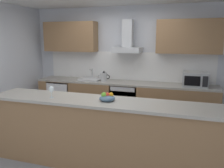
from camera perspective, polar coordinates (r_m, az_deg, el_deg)
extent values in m
cube|color=gray|center=(4.28, -2.67, -15.06)|extent=(5.65, 4.52, 0.02)
cube|color=silver|center=(5.61, 3.74, 5.20)|extent=(5.65, 0.12, 2.60)
cube|color=white|center=(5.55, 3.55, 4.41)|extent=(3.95, 0.02, 0.66)
cube|color=olive|center=(5.41, 2.64, -4.40)|extent=(4.09, 0.60, 0.86)
cube|color=#9E998E|center=(5.31, 2.68, 0.29)|extent=(4.09, 0.60, 0.04)
cube|color=olive|center=(3.48, -2.72, -12.41)|extent=(3.31, 0.52, 0.98)
cube|color=#9E998E|center=(3.31, -2.80, -4.30)|extent=(3.41, 0.64, 0.04)
cube|color=olive|center=(5.85, -10.07, 11.29)|extent=(1.31, 0.32, 0.70)
cube|color=olive|center=(5.18, 18.24, 10.94)|extent=(1.31, 0.32, 0.70)
cube|color=slate|center=(5.37, 3.31, -4.21)|extent=(0.60, 0.56, 0.80)
cube|color=black|center=(5.11, 2.48, -5.73)|extent=(0.50, 0.02, 0.48)
cube|color=#B7BABC|center=(5.01, 2.52, -1.30)|extent=(0.54, 0.02, 0.09)
cylinder|color=#B7BABC|center=(5.02, 2.40, -3.21)|extent=(0.49, 0.02, 0.02)
cube|color=white|center=(5.97, -11.82, -3.19)|extent=(0.58, 0.56, 0.85)
cube|color=silver|center=(5.73, -13.25, -3.86)|extent=(0.55, 0.02, 0.80)
cylinder|color=#B7BABC|center=(5.59, -11.43, -3.70)|extent=(0.02, 0.02, 0.38)
cube|color=#B7BABC|center=(5.05, 19.64, 1.05)|extent=(0.50, 0.36, 0.30)
cube|color=black|center=(4.86, 19.00, 0.72)|extent=(0.30, 0.02, 0.19)
cube|color=black|center=(4.88, 21.81, 0.55)|extent=(0.10, 0.01, 0.21)
cube|color=silver|center=(5.54, -5.28, 1.15)|extent=(0.50, 0.40, 0.04)
cylinder|color=#B7BABC|center=(5.63, -4.79, 2.45)|extent=(0.03, 0.03, 0.26)
cylinder|color=#B7BABC|center=(5.54, -5.13, 3.55)|extent=(0.03, 0.16, 0.03)
cylinder|color=#B7BABC|center=(5.36, -2.02, 1.70)|extent=(0.15, 0.15, 0.20)
sphere|color=black|center=(5.34, -2.02, 2.89)|extent=(0.06, 0.06, 0.06)
cone|color=#B7BABC|center=(5.39, -3.02, 2.17)|extent=(0.09, 0.04, 0.07)
torus|color=black|center=(5.33, -1.11, 1.76)|extent=(0.11, 0.02, 0.11)
cube|color=#B7BABC|center=(5.28, 3.73, 8.31)|extent=(0.62, 0.45, 0.12)
cube|color=#B7BABC|center=(5.32, 3.92, 12.21)|extent=(0.22, 0.22, 0.60)
cylinder|color=silver|center=(3.55, -14.50, -3.21)|extent=(0.07, 0.07, 0.01)
cylinder|color=silver|center=(3.54, -14.53, -2.45)|extent=(0.01, 0.01, 0.09)
ellipsoid|color=silver|center=(3.52, -14.60, -1.20)|extent=(0.08, 0.08, 0.10)
ellipsoid|color=slate|center=(3.27, -1.18, -3.51)|extent=(0.22, 0.22, 0.09)
sphere|color=#66B233|center=(3.25, -1.97, -2.70)|extent=(0.08, 0.08, 0.08)
sphere|color=orange|center=(3.27, -0.26, -2.65)|extent=(0.07, 0.07, 0.07)
sphere|color=red|center=(3.25, -1.18, -2.70)|extent=(0.07, 0.07, 0.07)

